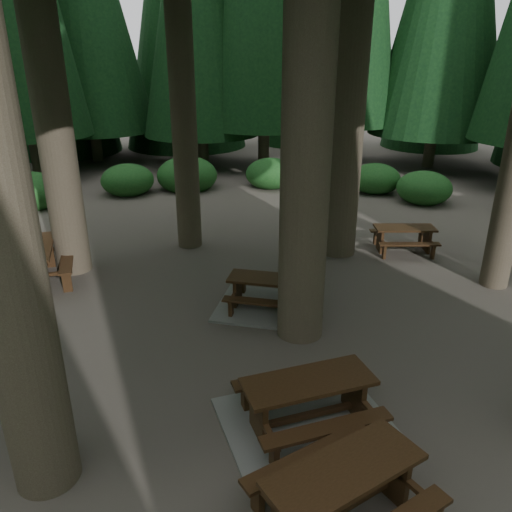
{
  "coord_description": "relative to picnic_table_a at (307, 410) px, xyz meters",
  "views": [
    {
      "loc": [
        -0.56,
        -7.86,
        4.87
      ],
      "look_at": [
        0.06,
        1.36,
        1.1
      ],
      "focal_mm": 35.0,
      "sensor_mm": 36.0,
      "label": 1
    }
  ],
  "objects": [
    {
      "name": "picnic_table_c",
      "position": [
        -0.24,
        3.52,
        -0.04
      ],
      "size": [
        2.41,
        2.17,
        0.69
      ],
      "rotation": [
        0.0,
        0.0,
        -0.28
      ],
      "color": "gray",
      "rests_on": "ground"
    },
    {
      "name": "ground",
      "position": [
        -0.53,
        2.32,
        -0.26
      ],
      "size": [
        80.0,
        80.0,
        0.0
      ],
      "primitive_type": "plane",
      "color": "#504841",
      "rests_on": "ground"
    },
    {
      "name": "shrub_ring",
      "position": [
        0.18,
        3.07,
        0.14
      ],
      "size": [
        23.86,
        24.64,
        1.49
      ],
      "color": "#1E571F",
      "rests_on": "ground"
    },
    {
      "name": "picnic_table_e",
      "position": [
        0.13,
        -1.56,
        0.25
      ],
      "size": [
        2.28,
        2.14,
        0.78
      ],
      "rotation": [
        0.0,
        0.0,
        0.49
      ],
      "color": "#35200F",
      "rests_on": "ground"
    },
    {
      "name": "picnic_table_d",
      "position": [
        3.61,
        6.46,
        0.18
      ],
      "size": [
        1.63,
        1.35,
        0.67
      ],
      "rotation": [
        0.0,
        0.0,
        -0.07
      ],
      "color": "#35200F",
      "rests_on": "ground"
    },
    {
      "name": "picnic_table_b",
      "position": [
        -5.36,
        5.2,
        0.3
      ],
      "size": [
        1.97,
        2.25,
        0.84
      ],
      "rotation": [
        0.0,
        0.0,
        1.8
      ],
      "color": "#35200F",
      "rests_on": "ground"
    },
    {
      "name": "picnic_table_a",
      "position": [
        0.0,
        0.0,
        0.0
      ],
      "size": [
        2.71,
        2.43,
        0.78
      ],
      "rotation": [
        0.0,
        0.0,
        0.26
      ],
      "color": "gray",
      "rests_on": "ground"
    }
  ]
}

